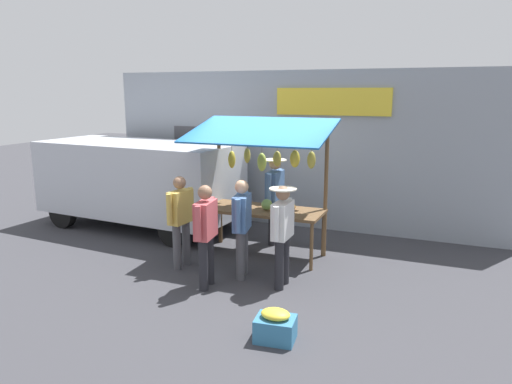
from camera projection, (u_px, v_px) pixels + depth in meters
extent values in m
plane|color=#38383D|center=(262.00, 255.00, 8.73)|extent=(40.00, 40.00, 0.00)
cube|color=#8C939E|center=(299.00, 150.00, 10.36)|extent=(9.00, 0.25, 3.40)
cube|color=yellow|center=(332.00, 102.00, 9.74)|extent=(2.40, 0.06, 0.56)
cube|color=#47474C|center=(211.00, 172.00, 11.16)|extent=(1.90, 0.04, 2.10)
cube|color=brown|center=(262.00, 210.00, 8.55)|extent=(2.20, 0.90, 0.05)
cylinder|color=brown|center=(202.00, 233.00, 8.68)|extent=(0.06, 0.06, 0.83)
cylinder|color=brown|center=(311.00, 247.00, 7.90)|extent=(0.06, 0.06, 0.83)
cylinder|color=brown|center=(221.00, 222.00, 9.38)|extent=(0.06, 0.06, 0.83)
cylinder|color=brown|center=(323.00, 234.00, 8.61)|extent=(0.06, 0.06, 0.83)
cylinder|color=brown|center=(219.00, 185.00, 9.24)|extent=(0.07, 0.07, 2.35)
cylinder|color=brown|center=(326.00, 193.00, 8.45)|extent=(0.07, 0.07, 2.35)
cylinder|color=brown|center=(271.00, 137.00, 8.64)|extent=(2.12, 0.06, 0.06)
cube|color=#19518C|center=(259.00, 131.00, 8.11)|extent=(2.50, 1.46, 0.39)
cylinder|color=brown|center=(312.00, 145.00, 8.40)|extent=(0.01, 0.01, 0.24)
ellipsoid|color=gold|center=(311.00, 160.00, 8.45)|extent=(0.19, 0.18, 0.31)
cylinder|color=brown|center=(295.00, 144.00, 8.45)|extent=(0.01, 0.01, 0.22)
ellipsoid|color=yellow|center=(295.00, 159.00, 8.51)|extent=(0.23, 0.21, 0.31)
cylinder|color=brown|center=(277.00, 144.00, 8.58)|extent=(0.01, 0.01, 0.25)
ellipsoid|color=gold|center=(277.00, 159.00, 8.64)|extent=(0.16, 0.13, 0.29)
cylinder|color=brown|center=(262.00, 145.00, 8.74)|extent=(0.01, 0.01, 0.31)
ellipsoid|color=#B2CC4C|center=(262.00, 162.00, 8.81)|extent=(0.21, 0.18, 0.35)
cylinder|color=brown|center=(247.00, 142.00, 8.79)|extent=(0.01, 0.01, 0.23)
ellipsoid|color=gold|center=(247.00, 156.00, 8.84)|extent=(0.18, 0.19, 0.28)
cylinder|color=brown|center=(232.00, 143.00, 8.92)|extent=(0.01, 0.01, 0.30)
ellipsoid|color=yellow|center=(232.00, 160.00, 8.98)|extent=(0.17, 0.19, 0.33)
ellipsoid|color=orange|center=(283.00, 204.00, 8.61)|extent=(0.25, 0.26, 0.14)
ellipsoid|color=gold|center=(292.00, 207.00, 8.50)|extent=(0.19, 0.22, 0.10)
sphere|color=#729E4C|center=(267.00, 205.00, 8.43)|extent=(0.20, 0.20, 0.20)
cylinder|color=#232328|center=(277.00, 221.00, 9.46)|extent=(0.14, 0.14, 0.85)
cylinder|color=#232328|center=(272.00, 224.00, 9.21)|extent=(0.14, 0.14, 0.85)
cube|color=#476B9E|center=(275.00, 186.00, 9.18)|extent=(0.22, 0.51, 0.60)
cylinder|color=#476B9E|center=(280.00, 182.00, 9.46)|extent=(0.09, 0.09, 0.55)
cylinder|color=#476B9E|center=(269.00, 188.00, 8.89)|extent=(0.09, 0.09, 0.55)
sphere|color=tan|center=(275.00, 164.00, 9.09)|extent=(0.23, 0.23, 0.23)
cylinder|color=beige|center=(275.00, 160.00, 9.07)|extent=(0.44, 0.44, 0.02)
cylinder|color=#232328|center=(203.00, 265.00, 7.11)|extent=(0.14, 0.14, 0.79)
cylinder|color=#232328|center=(210.00, 259.00, 7.36)|extent=(0.14, 0.14, 0.79)
cube|color=#BF4C51|center=(206.00, 220.00, 7.10)|extent=(0.28, 0.50, 0.56)
cylinder|color=#BF4C51|center=(198.00, 224.00, 6.81)|extent=(0.09, 0.09, 0.52)
cylinder|color=#BF4C51|center=(212.00, 213.00, 7.37)|extent=(0.09, 0.09, 0.52)
sphere|color=#8C664C|center=(205.00, 192.00, 7.01)|extent=(0.22, 0.22, 0.22)
cylinder|color=#4C4C51|center=(177.00, 247.00, 7.97)|extent=(0.14, 0.14, 0.78)
cylinder|color=#4C4C51|center=(186.00, 243.00, 8.19)|extent=(0.14, 0.14, 0.78)
cube|color=gold|center=(180.00, 207.00, 7.94)|extent=(0.26, 0.49, 0.55)
cylinder|color=gold|center=(169.00, 209.00, 7.68)|extent=(0.09, 0.09, 0.51)
cylinder|color=gold|center=(191.00, 202.00, 8.19)|extent=(0.09, 0.09, 0.51)
sphere|color=#8C664C|center=(180.00, 183.00, 7.85)|extent=(0.22, 0.22, 0.22)
cylinder|color=#232328|center=(279.00, 265.00, 7.14)|extent=(0.14, 0.14, 0.78)
cylinder|color=#232328|center=(285.00, 259.00, 7.37)|extent=(0.14, 0.14, 0.78)
cube|color=silver|center=(283.00, 220.00, 7.11)|extent=(0.22, 0.47, 0.56)
cylinder|color=silver|center=(276.00, 224.00, 6.84)|extent=(0.09, 0.09, 0.51)
cylinder|color=silver|center=(289.00, 214.00, 7.38)|extent=(0.09, 0.09, 0.51)
sphere|color=#8C664C|center=(283.00, 193.00, 7.03)|extent=(0.22, 0.22, 0.22)
cylinder|color=beige|center=(283.00, 189.00, 7.01)|extent=(0.41, 0.41, 0.02)
cylinder|color=#4C4C51|center=(240.00, 256.00, 7.52)|extent=(0.14, 0.14, 0.79)
cylinder|color=#4C4C51|center=(244.00, 251.00, 7.77)|extent=(0.14, 0.14, 0.79)
cube|color=#476B9E|center=(242.00, 213.00, 7.50)|extent=(0.31, 0.51, 0.56)
cylinder|color=#476B9E|center=(238.00, 216.00, 7.21)|extent=(0.09, 0.09, 0.52)
cylinder|color=#476B9E|center=(246.00, 207.00, 7.79)|extent=(0.09, 0.09, 0.52)
sphere|color=tan|center=(242.00, 187.00, 7.41)|extent=(0.22, 0.22, 0.22)
cube|color=silver|center=(139.00, 178.00, 10.36)|extent=(4.51, 2.14, 1.55)
cube|color=black|center=(93.00, 161.00, 10.87)|extent=(1.53, 1.90, 0.68)
cylinder|color=black|center=(63.00, 213.00, 10.44)|extent=(0.67, 0.22, 0.66)
cylinder|color=black|center=(115.00, 198.00, 11.90)|extent=(0.67, 0.22, 0.66)
cylinder|color=black|center=(174.00, 230.00, 9.15)|extent=(0.67, 0.22, 0.66)
cylinder|color=black|center=(218.00, 211.00, 10.61)|extent=(0.67, 0.22, 0.66)
cube|color=teal|center=(275.00, 329.00, 5.72)|extent=(0.52, 0.42, 0.29)
ellipsoid|color=yellow|center=(275.00, 314.00, 5.68)|extent=(0.36, 0.28, 0.12)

